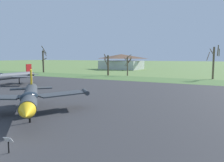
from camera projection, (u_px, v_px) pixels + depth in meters
asphalt_apron at (100, 104)px, 26.03m from camera, size 107.75×49.63×0.05m
grass_verge_strip at (166, 80)px, 53.19m from camera, size 167.75×12.00×0.06m
jet_fighter_front_left at (8, 76)px, 43.04m from camera, size 9.24×13.28×4.05m
jet_fighter_rear_center at (30, 97)px, 20.64m from camera, size 11.86×11.79×4.12m
info_placard_rear_center at (8, 143)px, 12.76m from camera, size 0.55×0.33×1.01m
bare_tree_far_left at (43, 60)px, 79.57m from camera, size 2.41×2.44×9.49m
bare_tree_left_of_center at (108, 65)px, 66.35m from camera, size 2.37×1.71×6.51m
bare_tree_center at (128, 64)px, 66.07m from camera, size 2.39×2.21×6.37m
bare_tree_right_of_center at (214, 61)px, 55.69m from camera, size 2.88×2.75×8.51m
visitor_building at (121, 62)px, 100.97m from camera, size 19.42×13.20×6.83m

